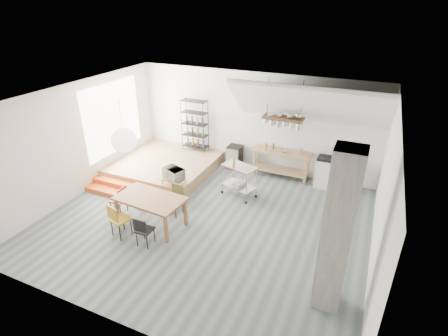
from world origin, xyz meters
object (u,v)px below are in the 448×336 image
at_px(stove, 326,171).
at_px(dining_table, 150,201).
at_px(mini_fridge, 235,157).
at_px(rolling_cart, 239,177).

height_order(stove, dining_table, stove).
distance_m(stove, mini_fridge, 3.02).
distance_m(stove, dining_table, 5.35).
distance_m(dining_table, rolling_cart, 2.70).
bearing_deg(stove, mini_fridge, 179.17).
relative_size(stove, dining_table, 0.67).
bearing_deg(dining_table, mini_fridge, 85.26).
xyz_separation_m(stove, dining_table, (-3.66, -3.89, 0.24)).
distance_m(rolling_cart, mini_fridge, 1.88).
bearing_deg(dining_table, stove, 51.29).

